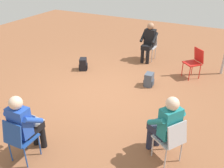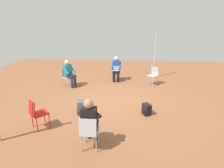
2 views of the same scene
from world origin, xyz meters
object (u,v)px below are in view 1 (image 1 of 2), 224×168
Objects in this scene: chair_south at (19,138)px; person_in_black at (149,40)px; backpack_near_laptop_user at (149,80)px; person_in_teal at (166,123)px; backpack_by_empty_chair at (83,65)px; person_with_laptop at (25,122)px; chair_northeast at (195,61)px; chair_north at (150,45)px; chair_southeast at (171,138)px.

chair_south is 0.69× the size of person_in_black.
chair_south is at bearing -105.37° from backpack_near_laptop_user.
person_in_teal is 3.44× the size of backpack_by_empty_chair.
person_in_teal is at bearing 25.24° from person_with_laptop.
chair_northeast is at bearing 35.89° from person_in_teal.
chair_northeast is 3.48m from person_in_teal.
chair_south is 0.26m from person_with_laptop.
person_with_laptop is 1.00× the size of person_in_teal.
backpack_near_laptop_user is at bearing 72.60° from person_with_laptop.
backpack_near_laptop_user is (-1.10, 2.38, -0.54)m from person_in_teal.
chair_south is 3.86m from backpack_by_empty_chair.
chair_northeast is 2.36× the size of backpack_near_laptop_user.
chair_northeast is 1.00× the size of chair_north.
person_with_laptop is 3.60m from backpack_near_laptop_user.
chair_northeast is at bearing 65.57° from person_with_laptop.
chair_northeast and chair_north have the same top height.
person_in_black is (-1.75, 4.06, 0.00)m from person_in_teal.
chair_north is at bearing 85.13° from chair_south.
chair_south is 5.45m from chair_north.
person_in_teal is (1.75, -4.23, 0.20)m from chair_north.
chair_northeast is 1.00× the size of chair_south.
chair_north is at bearing 56.79° from chair_southeast.
chair_northeast is at bearing 49.16° from backpack_near_laptop_user.
person_in_black is 3.44× the size of backpack_near_laptop_user.
chair_northeast is at bearing 66.37° from chair_south.
person_in_teal is (0.17, -3.47, 0.20)m from chair_northeast.
backpack_by_empty_chair is at bearing 86.22° from chair_southeast.
person_in_black reaches higher than chair_north.
chair_southeast is 3.57m from chair_northeast.
chair_north is 4.58m from person_in_teal.
chair_north reaches higher than backpack_by_empty_chair.
backpack_by_empty_chair is (-2.14, 0.08, 0.00)m from backpack_near_laptop_user.
backpack_near_laptop_user is (0.64, -1.85, -0.34)m from chair_north.
person_in_black is at bearing 56.49° from person_in_teal.
person_with_laptop and person_in_black have the same top height.
chair_northeast is 1.70m from person_in_black.
chair_southeast is at bearing -90.00° from person_in_teal.
chair_southeast and chair_south have the same top height.
chair_southeast is 4.25m from backpack_by_empty_chair.
chair_northeast is at bearing 38.06° from chair_southeast.
chair_south is 0.69× the size of person_in_teal.
chair_south is 2.43m from person_in_teal.
person_in_black is (-0.00, -0.17, 0.20)m from chair_north.
person_in_teal is at bearing 135.40° from chair_northeast.
chair_northeast is 2.36× the size of backpack_by_empty_chair.
person_in_teal is at bearing 113.80° from person_in_black.
backpack_near_laptop_user and backpack_by_empty_chair have the same top height.
person_in_black is (0.34, 5.27, 0.20)m from chair_south.
backpack_by_empty_chair is at bearing 106.22° from chair_south.
chair_south is at bearing 153.30° from person_in_teal.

